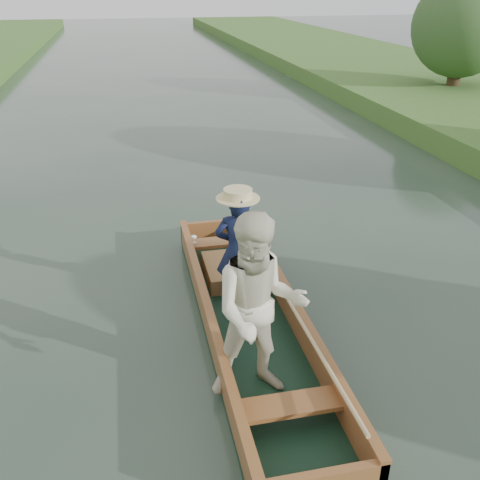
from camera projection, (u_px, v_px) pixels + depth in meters
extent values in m
plane|color=#283D30|center=(250.00, 331.00, 6.48)|extent=(120.00, 120.00, 0.00)
cylinder|color=#47331E|center=(455.00, 72.00, 18.03)|extent=(0.44, 0.44, 2.09)
sphere|color=#2A4B1E|center=(463.00, 26.00, 17.40)|extent=(3.26, 3.26, 3.26)
sphere|color=#2A4B1E|center=(472.00, 38.00, 17.95)|extent=(2.20, 2.20, 2.20)
cube|color=black|center=(250.00, 329.00, 6.46)|extent=(1.10, 5.00, 0.08)
cube|color=brown|center=(208.00, 320.00, 6.28)|extent=(0.08, 5.00, 0.32)
cube|color=brown|center=(292.00, 310.00, 6.47)|extent=(0.08, 5.00, 0.32)
cube|color=brown|center=(216.00, 230.00, 8.53)|extent=(1.10, 0.08, 0.32)
cube|color=brown|center=(208.00, 307.00, 6.20)|extent=(0.10, 5.00, 0.04)
cube|color=brown|center=(292.00, 297.00, 6.39)|extent=(0.10, 5.00, 0.04)
cube|color=brown|center=(222.00, 242.00, 8.02)|extent=(0.94, 0.30, 0.05)
cube|color=brown|center=(290.00, 405.00, 4.94)|extent=(0.94, 0.30, 0.05)
imported|color=#121A3A|center=(238.00, 251.00, 6.55)|extent=(0.63, 0.49, 1.53)
cylinder|color=beige|center=(238.00, 196.00, 6.23)|extent=(0.52, 0.52, 0.12)
imported|color=beige|center=(259.00, 309.00, 5.03)|extent=(1.01, 0.83, 1.93)
cube|color=#A56435|center=(236.00, 270.00, 7.46)|extent=(0.85, 0.90, 0.22)
sphere|color=tan|center=(259.00, 256.00, 7.33)|extent=(0.22, 0.22, 0.22)
sphere|color=tan|center=(260.00, 246.00, 7.25)|extent=(0.17, 0.17, 0.17)
sphere|color=tan|center=(256.00, 242.00, 7.21)|extent=(0.06, 0.06, 0.06)
sphere|color=tan|center=(264.00, 241.00, 7.23)|extent=(0.06, 0.06, 0.06)
sphere|color=tan|center=(261.00, 249.00, 7.20)|extent=(0.07, 0.07, 0.07)
sphere|color=tan|center=(253.00, 256.00, 7.28)|extent=(0.08, 0.08, 0.08)
sphere|color=tan|center=(267.00, 254.00, 7.32)|extent=(0.08, 0.08, 0.08)
sphere|color=tan|center=(256.00, 264.00, 7.34)|extent=(0.09, 0.09, 0.09)
sphere|color=tan|center=(264.00, 263.00, 7.36)|extent=(0.09, 0.09, 0.09)
cylinder|color=silver|center=(194.00, 243.00, 7.92)|extent=(0.07, 0.07, 0.01)
cylinder|color=silver|center=(194.00, 240.00, 7.91)|extent=(0.01, 0.01, 0.08)
ellipsoid|color=silver|center=(194.00, 237.00, 7.88)|extent=(0.09, 0.09, 0.05)
cylinder|color=tan|center=(293.00, 308.00, 6.11)|extent=(0.04, 4.06, 0.19)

